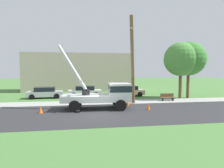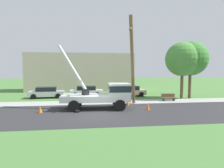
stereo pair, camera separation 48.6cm
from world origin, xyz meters
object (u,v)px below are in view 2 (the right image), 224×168
(traffic_cone_behind, at_px, (40,109))
(roadside_tree_near, at_px, (190,59))
(parked_sedan_silver, at_px, (47,92))
(leaning_utility_pole, at_px, (132,62))
(roadside_tree_far, at_px, (182,59))
(park_bench, at_px, (168,98))
(utility_truck, at_px, (105,94))
(parked_sedan_white, at_px, (86,91))
(traffic_cone_ahead, at_px, (148,107))
(traffic_cone_curbside, at_px, (128,103))
(parked_sedan_tan, at_px, (129,91))

(traffic_cone_behind, relative_size, roadside_tree_near, 0.08)
(parked_sedan_silver, bearing_deg, leaning_utility_pole, -37.92)
(roadside_tree_near, height_order, roadside_tree_far, roadside_tree_near)
(leaning_utility_pole, bearing_deg, park_bench, 28.76)
(roadside_tree_far, bearing_deg, utility_truck, -153.51)
(roadside_tree_far, bearing_deg, parked_sedan_white, 162.86)
(traffic_cone_behind, xyz_separation_m, park_bench, (13.04, 4.10, 0.18))
(traffic_cone_ahead, distance_m, traffic_cone_behind, 9.35)
(leaning_utility_pole, height_order, traffic_cone_ahead, leaning_utility_pole)
(traffic_cone_behind, bearing_deg, parked_sedan_silver, 98.35)
(utility_truck, bearing_deg, roadside_tree_far, 26.49)
(traffic_cone_curbside, relative_size, park_bench, 0.35)
(parked_sedan_silver, relative_size, roadside_tree_near, 0.63)
(parked_sedan_silver, xyz_separation_m, parked_sedan_white, (5.05, 0.85, 0.00))
(parked_sedan_silver, height_order, parked_sedan_tan, same)
(leaning_utility_pole, distance_m, traffic_cone_curbside, 4.14)
(roadside_tree_far, bearing_deg, traffic_cone_ahead, -136.12)
(traffic_cone_ahead, height_order, parked_sedan_tan, parked_sedan_tan)
(traffic_cone_curbside, bearing_deg, park_bench, 18.49)
(parked_sedan_silver, distance_m, roadside_tree_far, 17.64)
(utility_truck, bearing_deg, traffic_cone_behind, -169.23)
(traffic_cone_ahead, height_order, roadside_tree_near, roadside_tree_near)
(traffic_cone_ahead, distance_m, parked_sedan_tan, 9.10)
(parked_sedan_white, height_order, park_bench, parked_sedan_white)
(roadside_tree_far, bearing_deg, leaning_utility_pole, -148.04)
(park_bench, bearing_deg, parked_sedan_white, 148.86)
(park_bench, bearing_deg, traffic_cone_ahead, -132.34)
(utility_truck, relative_size, parked_sedan_tan, 1.49)
(utility_truck, distance_m, parked_sedan_silver, 10.42)
(traffic_cone_curbside, xyz_separation_m, roadside_tree_far, (7.63, 3.66, 4.62))
(traffic_cone_ahead, distance_m, park_bench, 5.48)
(park_bench, bearing_deg, utility_truck, -157.86)
(parked_sedan_white, bearing_deg, roadside_tree_far, -17.14)
(traffic_cone_behind, xyz_separation_m, traffic_cone_curbside, (7.97, 2.41, 0.00))
(parked_sedan_tan, relative_size, roadside_tree_far, 0.64)
(parked_sedan_white, bearing_deg, leaning_utility_pole, -61.61)
(traffic_cone_curbside, height_order, parked_sedan_tan, parked_sedan_tan)
(parked_sedan_tan, xyz_separation_m, park_bench, (3.48, -5.05, -0.25))
(parked_sedan_white, bearing_deg, traffic_cone_behind, -111.12)
(parked_sedan_tan, distance_m, roadside_tree_near, 8.87)
(parked_sedan_silver, xyz_separation_m, parked_sedan_tan, (10.86, 0.28, 0.00))
(traffic_cone_ahead, xyz_separation_m, traffic_cone_behind, (-9.35, -0.06, 0.00))
(roadside_tree_near, relative_size, roadside_tree_far, 1.02)
(utility_truck, height_order, traffic_cone_ahead, utility_truck)
(parked_sedan_white, relative_size, parked_sedan_tan, 0.98)
(utility_truck, xyz_separation_m, parked_sedan_white, (-1.80, 8.66, -0.70))
(traffic_cone_curbside, distance_m, parked_sedan_silver, 11.31)
(leaning_utility_pole, distance_m, traffic_cone_ahead, 4.40)
(park_bench, relative_size, roadside_tree_near, 0.22)
(parked_sedan_tan, bearing_deg, roadside_tree_near, -21.60)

